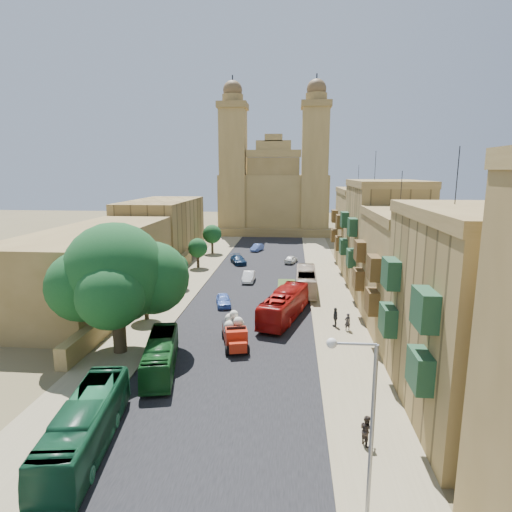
% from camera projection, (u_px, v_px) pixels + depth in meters
% --- Properties ---
extents(ground, '(260.00, 260.00, 0.00)m').
position_uv_depth(ground, '(225.00, 379.00, 31.15)').
color(ground, brown).
extents(road_surface, '(14.00, 140.00, 0.01)m').
position_uv_depth(road_surface, '(258.00, 278.00, 60.47)').
color(road_surface, black).
rests_on(road_surface, ground).
extents(sidewalk_east, '(5.00, 140.00, 0.01)m').
position_uv_depth(sidewalk_east, '(326.00, 280.00, 59.66)').
color(sidewalk_east, '#7E7152').
rests_on(sidewalk_east, ground).
extents(sidewalk_west, '(5.00, 140.00, 0.01)m').
position_uv_depth(sidewalk_west, '(193.00, 277.00, 61.28)').
color(sidewalk_west, '#7E7152').
rests_on(sidewalk_west, ground).
extents(kerb_east, '(0.25, 140.00, 0.12)m').
position_uv_depth(kerb_east, '(308.00, 279.00, 59.86)').
color(kerb_east, '#7E7152').
rests_on(kerb_east, ground).
extents(kerb_west, '(0.25, 140.00, 0.12)m').
position_uv_depth(kerb_west, '(210.00, 277.00, 61.05)').
color(kerb_west, '#7E7152').
rests_on(kerb_west, ground).
extents(townhouse_a, '(9.00, 14.00, 16.40)m').
position_uv_depth(townhouse_a, '(479.00, 315.00, 25.61)').
color(townhouse_a, olive).
rests_on(townhouse_a, ground).
extents(townhouse_b, '(9.00, 14.00, 14.90)m').
position_uv_depth(townhouse_b, '(414.00, 273.00, 39.44)').
color(townhouse_b, olive).
rests_on(townhouse_b, ground).
extents(townhouse_c, '(9.00, 14.00, 17.40)m').
position_uv_depth(townhouse_c, '(384.00, 237.00, 52.88)').
color(townhouse_c, olive).
rests_on(townhouse_c, ground).
extents(townhouse_d, '(9.00, 14.00, 15.90)m').
position_uv_depth(townhouse_d, '(365.00, 228.00, 66.70)').
color(townhouse_d, olive).
rests_on(townhouse_d, ground).
extents(west_wall, '(1.00, 40.00, 1.80)m').
position_uv_depth(west_wall, '(149.00, 289.00, 51.58)').
color(west_wall, olive).
rests_on(west_wall, ground).
extents(west_building_low, '(10.00, 28.00, 8.40)m').
position_uv_depth(west_building_low, '(95.00, 265.00, 49.46)').
color(west_building_low, brown).
rests_on(west_building_low, ground).
extents(west_building_mid, '(10.00, 22.00, 10.00)m').
position_uv_depth(west_building_mid, '(163.00, 229.00, 74.71)').
color(west_building_mid, olive).
rests_on(west_building_mid, ground).
extents(church, '(28.00, 22.50, 36.30)m').
position_uv_depth(church, '(274.00, 193.00, 106.12)').
color(church, olive).
rests_on(church, ground).
extents(ficus_tree, '(10.90, 10.03, 10.90)m').
position_uv_depth(ficus_tree, '(117.00, 277.00, 34.61)').
color(ficus_tree, '#372B1B').
rests_on(ficus_tree, ground).
extents(street_tree_a, '(3.03, 3.03, 4.65)m').
position_uv_depth(street_tree_a, '(145.00, 290.00, 43.12)').
color(street_tree_a, '#372B1B').
rests_on(street_tree_a, ground).
extents(street_tree_b, '(2.83, 2.83, 4.35)m').
position_uv_depth(street_tree_b, '(177.00, 266.00, 54.89)').
color(street_tree_b, '#372B1B').
rests_on(street_tree_b, ground).
extents(street_tree_c, '(3.03, 3.03, 4.66)m').
position_uv_depth(street_tree_c, '(198.00, 248.00, 66.58)').
color(street_tree_c, '#372B1B').
rests_on(street_tree_c, ground).
extents(street_tree_d, '(3.45, 3.45, 5.30)m').
position_uv_depth(street_tree_d, '(212.00, 234.00, 78.22)').
color(street_tree_d, '#372B1B').
rests_on(street_tree_d, ground).
extents(streetlamp, '(2.11, 0.44, 8.22)m').
position_uv_depth(streetlamp, '(362.00, 408.00, 17.75)').
color(streetlamp, gray).
rests_on(streetlamp, ground).
extents(red_truck, '(3.01, 5.29, 2.93)m').
position_uv_depth(red_truck, '(235.00, 331.00, 36.86)').
color(red_truck, '#B5230D').
rests_on(red_truck, ground).
extents(olive_pickup, '(2.21, 4.70, 1.92)m').
position_uv_depth(olive_pickup, '(287.00, 292.00, 50.16)').
color(olive_pickup, '#3A531F').
rests_on(olive_pickup, ground).
extents(bus_green_south, '(3.70, 10.25, 2.79)m').
position_uv_depth(bus_green_south, '(86.00, 426.00, 23.01)').
color(bus_green_south, '#164E2F').
rests_on(bus_green_south, ground).
extents(bus_green_north, '(3.82, 9.09, 2.47)m').
position_uv_depth(bus_green_north, '(161.00, 355.00, 32.32)').
color(bus_green_north, '#185520').
rests_on(bus_green_north, ground).
extents(bus_red_east, '(5.23, 10.95, 2.97)m').
position_uv_depth(bus_red_east, '(284.00, 305.00, 43.43)').
color(bus_red_east, '#9A100D').
rests_on(bus_red_east, ground).
extents(bus_cream_east, '(2.57, 10.26, 2.85)m').
position_uv_depth(bus_cream_east, '(306.00, 281.00, 53.43)').
color(bus_cream_east, beige).
rests_on(bus_cream_east, ground).
extents(car_blue_a, '(2.37, 4.09, 1.31)m').
position_uv_depth(car_blue_a, '(223.00, 300.00, 47.94)').
color(car_blue_a, '#5079D1').
rests_on(car_blue_a, ground).
extents(car_white_a, '(1.52, 4.22, 1.39)m').
position_uv_depth(car_white_a, '(249.00, 277.00, 58.48)').
color(car_white_a, white).
rests_on(car_white_a, ground).
extents(car_cream, '(3.70, 4.94, 1.25)m').
position_uv_depth(car_cream, '(294.00, 289.00, 52.51)').
color(car_cream, '#FFD9B3').
rests_on(car_cream, ground).
extents(car_dkblue, '(3.50, 5.09, 1.37)m').
position_uv_depth(car_dkblue, '(238.00, 260.00, 69.74)').
color(car_dkblue, '#0E2443').
rests_on(car_dkblue, ground).
extents(car_white_b, '(2.46, 4.00, 1.27)m').
position_uv_depth(car_white_b, '(291.00, 259.00, 70.34)').
color(car_white_b, silver).
rests_on(car_white_b, ground).
extents(car_blue_b, '(2.49, 4.19, 1.31)m').
position_uv_depth(car_blue_b, '(257.00, 248.00, 81.11)').
color(car_blue_b, '#4B67B6').
rests_on(car_blue_b, ground).
extents(pedestrian_a, '(0.73, 0.61, 1.70)m').
position_uv_depth(pedestrian_a, '(348.00, 322.00, 40.45)').
color(pedestrian_a, '#2A282C').
rests_on(pedestrian_a, ground).
extents(pedestrian_b, '(0.94, 1.03, 1.71)m').
position_uv_depth(pedestrian_b, '(367.00, 430.00, 23.51)').
color(pedestrian_b, '#302722').
rests_on(pedestrian_b, ground).
extents(pedestrian_c, '(0.67, 1.20, 1.92)m').
position_uv_depth(pedestrian_c, '(335.00, 317.00, 41.46)').
color(pedestrian_c, '#313132').
rests_on(pedestrian_c, ground).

